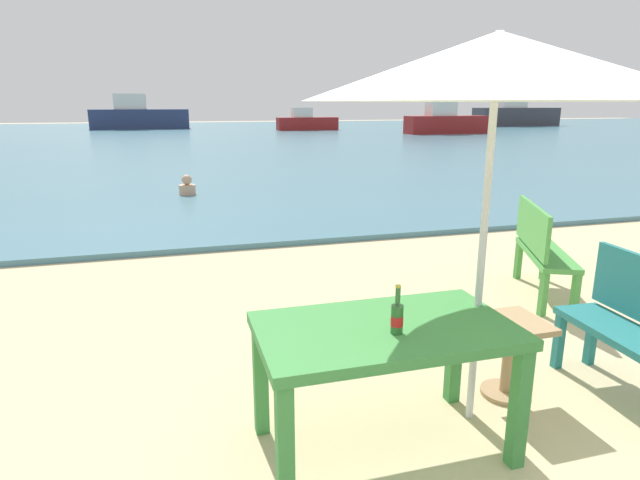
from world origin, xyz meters
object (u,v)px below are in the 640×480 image
(picnic_table_green, at_px, (385,344))
(swimmer_person, at_px, (187,187))
(side_table_wood, at_px, (509,347))
(bench_green_left, at_px, (540,245))
(boat_fishing_trawler, at_px, (446,122))
(boat_cargo_ship, at_px, (139,116))
(beer_bottle_amber, at_px, (397,316))
(boat_tanker, at_px, (306,122))
(boat_ferry, at_px, (515,114))
(patio_umbrella, at_px, (497,67))

(picnic_table_green, height_order, swimmer_person, picnic_table_green)
(side_table_wood, bearing_deg, bench_green_left, 47.36)
(boat_fishing_trawler, distance_m, boat_cargo_ship, 22.57)
(boat_cargo_ship, bearing_deg, swimmer_person, -85.79)
(picnic_table_green, distance_m, boat_fishing_trawler, 32.50)
(beer_bottle_amber, xyz_separation_m, bench_green_left, (2.47, 1.99, -0.31))
(beer_bottle_amber, bearing_deg, boat_tanker, 76.30)
(bench_green_left, bearing_deg, side_table_wood, -132.64)
(beer_bottle_amber, relative_size, side_table_wood, 0.49)
(picnic_table_green, distance_m, side_table_wood, 1.11)
(boat_fishing_trawler, height_order, boat_ferry, boat_ferry)
(patio_umbrella, height_order, boat_ferry, boat_ferry)
(beer_bottle_amber, height_order, boat_fishing_trawler, boat_fishing_trawler)
(picnic_table_green, relative_size, boat_cargo_ship, 0.20)
(patio_umbrella, height_order, boat_fishing_trawler, patio_umbrella)
(boat_fishing_trawler, bearing_deg, bench_green_left, -117.11)
(patio_umbrella, distance_m, bench_green_left, 2.98)
(beer_bottle_amber, distance_m, boat_fishing_trawler, 32.59)
(boat_fishing_trawler, bearing_deg, boat_tanker, 136.48)
(patio_umbrella, height_order, boat_tanker, patio_umbrella)
(boat_cargo_ship, bearing_deg, patio_umbrella, -84.72)
(beer_bottle_amber, bearing_deg, swimmer_person, 94.90)
(picnic_table_green, xyz_separation_m, beer_bottle_amber, (0.01, -0.11, 0.20))
(bench_green_left, bearing_deg, boat_ferry, 54.74)
(boat_tanker, distance_m, boat_fishing_trawler, 10.15)
(bench_green_left, bearing_deg, boat_cargo_ship, 98.21)
(side_table_wood, distance_m, swimmer_person, 8.74)
(boat_cargo_ship, bearing_deg, beer_bottle_amber, -85.64)
(side_table_wood, relative_size, boat_tanker, 0.12)
(beer_bottle_amber, bearing_deg, boat_fishing_trawler, 60.62)
(bench_green_left, height_order, boat_tanker, boat_tanker)
(beer_bottle_amber, height_order, patio_umbrella, patio_umbrella)
(bench_green_left, bearing_deg, swimmer_person, 114.87)
(boat_tanker, bearing_deg, swimmer_person, -109.57)
(boat_tanker, distance_m, boat_cargo_ship, 12.77)
(picnic_table_green, bearing_deg, swimmer_person, 94.86)
(swimmer_person, height_order, boat_tanker, boat_tanker)
(swimmer_person, xyz_separation_m, boat_tanker, (9.39, 26.42, 0.41))
(bench_green_left, xyz_separation_m, boat_cargo_ship, (-5.55, 38.47, 0.46))
(boat_ferry, bearing_deg, side_table_wood, -125.61)
(patio_umbrella, relative_size, boat_tanker, 0.53)
(side_table_wood, height_order, boat_tanker, boat_tanker)
(bench_green_left, relative_size, boat_fishing_trawler, 0.23)
(boat_cargo_ship, bearing_deg, side_table_wood, -84.16)
(boat_tanker, xyz_separation_m, boat_cargo_ship, (-11.71, 5.07, 0.35))
(swimmer_person, relative_size, boat_cargo_ship, 0.06)
(bench_green_left, bearing_deg, boat_tanker, 79.55)
(boat_fishing_trawler, xyz_separation_m, boat_cargo_ship, (-19.07, 12.06, 0.22))
(boat_fishing_trawler, bearing_deg, boat_cargo_ship, 147.69)
(boat_ferry, bearing_deg, patio_umbrella, -125.86)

